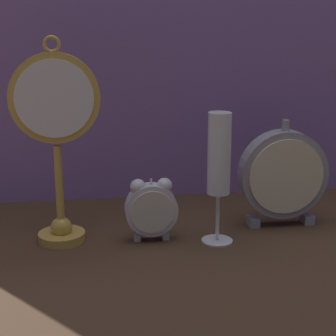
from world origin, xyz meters
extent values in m
plane|color=#422D1E|center=(0.00, 0.00, 0.00)|extent=(4.00, 4.00, 0.00)
cube|color=#8460A8|center=(0.00, 0.33, 0.40)|extent=(1.22, 0.01, 0.80)
cylinder|color=gold|center=(-0.20, 0.08, 0.01)|extent=(0.09, 0.09, 0.02)
sphere|color=gold|center=(-0.20, 0.08, 0.03)|extent=(0.04, 0.04, 0.04)
cylinder|color=gold|center=(-0.20, 0.08, 0.10)|extent=(0.01, 0.01, 0.16)
cylinder|color=gold|center=(-0.20, 0.08, 0.26)|extent=(0.16, 0.02, 0.16)
cylinder|color=silver|center=(-0.20, 0.07, 0.26)|extent=(0.13, 0.00, 0.13)
torus|color=gold|center=(-0.20, 0.08, 0.35)|extent=(0.03, 0.01, 0.03)
cube|color=silver|center=(-0.06, 0.06, 0.01)|extent=(0.01, 0.01, 0.01)
cube|color=silver|center=(-0.01, 0.06, 0.01)|extent=(0.01, 0.01, 0.01)
cylinder|color=silver|center=(-0.03, 0.06, 0.06)|extent=(0.10, 0.03, 0.10)
cylinder|color=beige|center=(-0.03, 0.04, 0.06)|extent=(0.08, 0.00, 0.08)
sphere|color=silver|center=(-0.06, 0.06, 0.10)|extent=(0.03, 0.03, 0.03)
sphere|color=silver|center=(-0.01, 0.06, 0.10)|extent=(0.03, 0.03, 0.03)
cylinder|color=silver|center=(-0.03, 0.06, 0.11)|extent=(0.00, 0.00, 0.02)
cube|color=gray|center=(0.17, 0.10, 0.01)|extent=(0.02, 0.03, 0.02)
cube|color=gray|center=(0.28, 0.10, 0.01)|extent=(0.02, 0.03, 0.02)
cylinder|color=gray|center=(0.23, 0.10, 0.10)|extent=(0.17, 0.04, 0.17)
cylinder|color=beige|center=(0.23, 0.08, 0.10)|extent=(0.15, 0.00, 0.15)
cylinder|color=gray|center=(0.23, 0.10, 0.20)|extent=(0.01, 0.01, 0.02)
cylinder|color=silver|center=(0.08, 0.04, 0.00)|extent=(0.06, 0.06, 0.01)
cylinder|color=silver|center=(0.08, 0.04, 0.05)|extent=(0.01, 0.01, 0.09)
cylinder|color=white|center=(0.08, 0.04, 0.17)|extent=(0.04, 0.04, 0.15)
cylinder|color=#DBC675|center=(0.08, 0.04, 0.14)|extent=(0.04, 0.04, 0.09)
camera|label=1|loc=(-0.14, -0.89, 0.40)|focal=60.00mm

